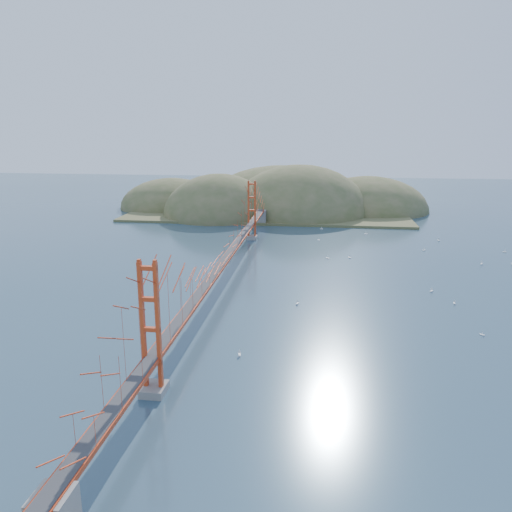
# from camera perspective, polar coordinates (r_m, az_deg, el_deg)

# --- Properties ---
(ground) EXTENTS (320.00, 320.00, 0.00)m
(ground) POSITION_cam_1_polar(r_m,az_deg,el_deg) (71.21, -3.80, -3.31)
(ground) COLOR #2F4B5F
(ground) RESTS_ON ground
(bridge) EXTENTS (2.20, 94.40, 12.00)m
(bridge) POSITION_cam_1_polar(r_m,az_deg,el_deg) (69.55, -3.87, 2.24)
(bridge) COLOR gray
(bridge) RESTS_ON ground
(far_headlands) EXTENTS (84.00, 58.00, 25.00)m
(far_headlands) POSITION_cam_1_polar(r_m,az_deg,el_deg) (137.16, 2.67, 5.41)
(far_headlands) COLOR olive
(far_headlands) RESTS_ON ground
(sailboat_8) EXTENTS (0.64, 0.64, 0.71)m
(sailboat_8) POSITION_cam_1_polar(r_m,az_deg,el_deg) (95.39, 18.65, 0.67)
(sailboat_8) COLOR white
(sailboat_8) RESTS_ON ground
(sailboat_3) EXTENTS (0.51, 0.42, 0.60)m
(sailboat_3) POSITION_cam_1_polar(r_m,az_deg,el_deg) (99.61, 7.19, 1.89)
(sailboat_3) COLOR white
(sailboat_3) RESTS_ON ground
(sailboat_1) EXTENTS (0.65, 0.65, 0.68)m
(sailboat_1) POSITION_cam_1_polar(r_m,az_deg,el_deg) (86.93, 10.64, -0.12)
(sailboat_1) COLOR white
(sailboat_1) RESTS_ON ground
(sailboat_17) EXTENTS (0.64, 0.52, 0.74)m
(sailboat_17) POSITION_cam_1_polar(r_m,az_deg,el_deg) (99.66, 26.54, 0.46)
(sailboat_17) COLOR white
(sailboat_17) RESTS_ON ground
(sailboat_0) EXTENTS (0.62, 0.62, 0.70)m
(sailboat_0) POSITION_cam_1_polar(r_m,az_deg,el_deg) (63.69, 4.74, -5.37)
(sailboat_0) COLOR white
(sailboat_0) RESTS_ON ground
(sailboat_14) EXTENTS (0.68, 0.68, 0.72)m
(sailboat_14) POSITION_cam_1_polar(r_m,az_deg,el_deg) (72.25, 19.43, -3.74)
(sailboat_14) COLOR white
(sailboat_14) RESTS_ON ground
(sailboat_5) EXTENTS (0.45, 0.54, 0.62)m
(sailboat_5) POSITION_cam_1_polar(r_m,az_deg,el_deg) (68.41, 21.73, -4.99)
(sailboat_5) COLOR white
(sailboat_5) RESTS_ON ground
(sailboat_15) EXTENTS (0.66, 0.66, 0.73)m
(sailboat_15) POSITION_cam_1_polar(r_m,az_deg,el_deg) (104.60, 20.14, 1.72)
(sailboat_15) COLOR white
(sailboat_15) RESTS_ON ground
(sailboat_7) EXTENTS (0.65, 0.57, 0.74)m
(sailboat_7) POSITION_cam_1_polar(r_m,az_deg,el_deg) (106.72, 12.44, 2.52)
(sailboat_7) COLOR white
(sailboat_7) RESTS_ON ground
(sailboat_16) EXTENTS (0.66, 0.62, 0.74)m
(sailboat_16) POSITION_cam_1_polar(r_m,az_deg,el_deg) (85.83, 8.19, -0.20)
(sailboat_16) COLOR white
(sailboat_16) RESTS_ON ground
(sailboat_12) EXTENTS (0.63, 0.56, 0.71)m
(sailboat_12) POSITION_cam_1_polar(r_m,az_deg,el_deg) (110.58, 7.50, 3.15)
(sailboat_12) COLOR white
(sailboat_12) RESTS_ON ground
(sailboat_9) EXTENTS (0.55, 0.59, 0.66)m
(sailboat_9) POSITION_cam_1_polar(r_m,az_deg,el_deg) (91.72, 27.26, -0.75)
(sailboat_9) COLOR white
(sailboat_9) RESTS_ON ground
(sailboat_10) EXTENTS (0.58, 0.64, 0.72)m
(sailboat_10) POSITION_cam_1_polar(r_m,az_deg,el_deg) (49.98, -1.90, -11.14)
(sailboat_10) COLOR white
(sailboat_10) RESTS_ON ground
(sailboat_4) EXTENTS (0.65, 0.65, 0.74)m
(sailboat_4) POSITION_cam_1_polar(r_m,az_deg,el_deg) (89.42, 24.37, -0.78)
(sailboat_4) COLOR white
(sailboat_4) RESTS_ON ground
(sailboat_6) EXTENTS (0.56, 0.56, 0.59)m
(sailboat_6) POSITION_cam_1_polar(r_m,az_deg,el_deg) (59.66, 24.43, -8.12)
(sailboat_6) COLOR white
(sailboat_6) RESTS_ON ground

